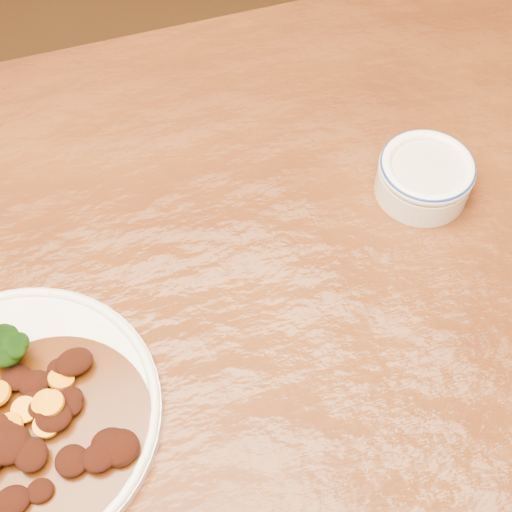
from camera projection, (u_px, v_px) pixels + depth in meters
name	position (u px, v px, depth m)	size (l,w,h in m)	color
dining_table	(151.00, 373.00, 0.77)	(1.53, 0.95, 0.75)	#5C2E10
dinner_plate	(13.00, 417.00, 0.65)	(0.27, 0.27, 0.02)	silver
mince_stew	(49.00, 430.00, 0.63)	(0.19, 0.19, 0.03)	#441F07
dip_bowl	(425.00, 176.00, 0.79)	(0.11, 0.11, 0.05)	white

